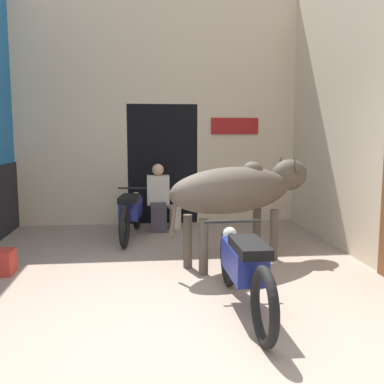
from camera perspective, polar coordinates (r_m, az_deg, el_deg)
ground_plane at (r=3.90m, az=-1.56°, el=-17.42°), size 30.00×30.00×0.00m
wall_back_with_doorway at (r=8.31m, az=-4.19°, el=7.94°), size 4.97×0.93×4.06m
wall_right_with_door at (r=6.43m, az=20.44°, el=10.28°), size 0.22×4.53×4.06m
cow at (r=5.67m, az=6.28°, el=0.31°), size 2.15×1.43×1.34m
motorcycle_near at (r=4.22m, az=6.57°, el=-9.27°), size 0.58×2.03×0.75m
motorcycle_far at (r=7.11m, az=-7.75°, el=-2.44°), size 0.58×1.93×0.73m
shopkeeper_seated at (r=7.49m, az=-4.30°, el=-0.56°), size 0.37×0.33×1.13m
plastic_stool at (r=7.75m, az=-2.13°, el=-3.08°), size 0.29×0.29×0.39m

